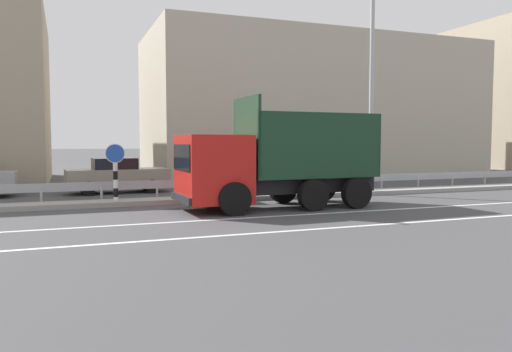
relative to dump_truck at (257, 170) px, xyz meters
The scene contains 12 objects.
ground_plane 1.51m from the dump_truck, 148.60° to the left, with size 320.00×320.00×0.00m, color #424244.
lane_strip_0 2.37m from the dump_truck, 64.13° to the right, with size 58.40×0.16×0.01m, color silver.
lane_strip_1 4.49m from the dump_truck, 78.43° to the right, with size 58.40×0.16×0.01m, color silver.
median_island 3.00m from the dump_truck, 103.39° to the left, with size 32.12×1.10×0.18m, color gray.
median_guardrail 3.85m from the dump_truck, 99.68° to the left, with size 58.40×0.09×0.78m.
dump_truck is the anchor object (origin of this frame).
median_road_sign 5.10m from the dump_truck, 148.46° to the left, with size 0.68×0.16×2.20m.
street_lamp_1 8.07m from the dump_truck, 20.81° to the left, with size 0.72×2.23×10.91m.
parked_car_3 8.23m from the dump_truck, 117.94° to the left, with size 4.47×1.99×1.55m.
parked_car_4 7.29m from the dump_truck, 69.02° to the left, with size 4.78×2.28×1.45m.
background_building_1 19.04m from the dump_truck, 56.89° to the left, with size 22.42×10.09×9.16m, color #B7AD99.
church_tower 31.51m from the dump_truck, 78.00° to the left, with size 3.60×3.60×13.36m.
Camera 1 is at (-5.38, -15.98, 2.25)m, focal length 35.00 mm.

